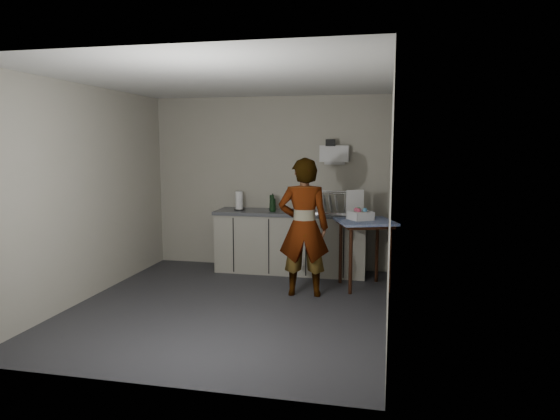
% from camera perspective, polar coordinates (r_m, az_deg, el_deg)
% --- Properties ---
extents(ground, '(4.00, 4.00, 0.00)m').
position_cam_1_polar(ground, '(6.01, -5.70, -10.83)').
color(ground, '#29292E').
rests_on(ground, ground).
extents(wall_back, '(3.60, 0.02, 2.60)m').
position_cam_1_polar(wall_back, '(7.64, -1.25, 3.12)').
color(wall_back, '#B8B4A0').
rests_on(wall_back, ground).
extents(wall_right, '(0.02, 4.00, 2.60)m').
position_cam_1_polar(wall_right, '(5.45, 12.32, 1.16)').
color(wall_right, '#B8B4A0').
rests_on(wall_right, ground).
extents(wall_left, '(0.02, 4.00, 2.60)m').
position_cam_1_polar(wall_left, '(6.51, -21.03, 1.84)').
color(wall_left, '#B8B4A0').
rests_on(wall_left, ground).
extents(ceiling, '(3.60, 4.00, 0.01)m').
position_cam_1_polar(ceiling, '(5.75, -6.05, 14.55)').
color(ceiling, white).
rests_on(ceiling, wall_back).
extents(kitchen_counter, '(2.24, 0.62, 0.91)m').
position_cam_1_polar(kitchen_counter, '(7.40, 1.27, -3.86)').
color(kitchen_counter, black).
rests_on(kitchen_counter, ground).
extents(wall_shelf, '(0.42, 0.18, 0.37)m').
position_cam_1_polar(wall_shelf, '(7.38, 6.23, 6.39)').
color(wall_shelf, white).
rests_on(wall_shelf, ground).
extents(side_table, '(0.89, 0.89, 0.90)m').
position_cam_1_polar(side_table, '(6.62, 9.68, -2.17)').
color(side_table, '#33160B').
rests_on(side_table, ground).
extents(standing_man, '(0.68, 0.50, 1.73)m').
position_cam_1_polar(standing_man, '(6.20, 2.72, -1.99)').
color(standing_man, '#B2A593').
rests_on(standing_man, ground).
extents(soap_bottle, '(0.13, 0.13, 0.27)m').
position_cam_1_polar(soap_bottle, '(7.26, -0.84, 0.84)').
color(soap_bottle, black).
rests_on(soap_bottle, kitchen_counter).
extents(soda_can, '(0.06, 0.06, 0.12)m').
position_cam_1_polar(soda_can, '(7.34, 1.84, 0.34)').
color(soda_can, red).
rests_on(soda_can, kitchen_counter).
extents(dark_bottle, '(0.07, 0.07, 0.23)m').
position_cam_1_polar(dark_bottle, '(7.43, -0.94, 0.86)').
color(dark_bottle, black).
rests_on(dark_bottle, kitchen_counter).
extents(paper_towel, '(0.16, 0.16, 0.28)m').
position_cam_1_polar(paper_towel, '(7.46, -4.69, 1.01)').
color(paper_towel, black).
rests_on(paper_towel, kitchen_counter).
extents(dish_rack, '(0.44, 0.33, 0.31)m').
position_cam_1_polar(dish_rack, '(7.20, 5.86, 0.25)').
color(dish_rack, white).
rests_on(dish_rack, kitchen_counter).
extents(bakery_box, '(0.38, 0.39, 0.38)m').
position_cam_1_polar(bakery_box, '(6.65, 9.09, -0.35)').
color(bakery_box, white).
rests_on(bakery_box, side_table).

